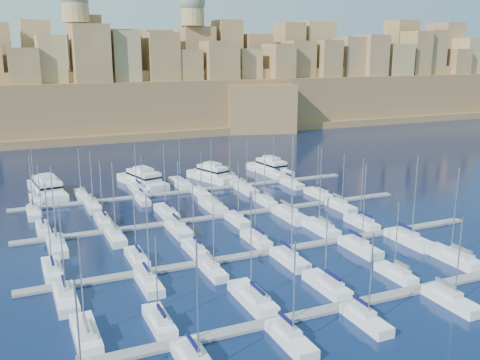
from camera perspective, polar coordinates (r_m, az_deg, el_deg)
name	(u,v)px	position (r m, az deg, el deg)	size (l,w,h in m)	color
ground	(247,231)	(103.09, 0.70, -5.42)	(600.00, 600.00, 0.00)	black
pontoon_near	(351,304)	(75.82, 11.75, -12.86)	(84.00, 2.00, 0.40)	slate
pontoon_mid_near	(276,250)	(92.91, 3.81, -7.50)	(84.00, 2.00, 0.40)	slate
pontoon_mid_far	(227,215)	(111.73, -1.44, -3.79)	(84.00, 2.00, 0.40)	slate
pontoon_far	(192,191)	(131.54, -5.12, -1.15)	(84.00, 2.00, 0.40)	slate
sailboat_0	(86,334)	(68.80, -16.13, -15.54)	(2.79, 9.29, 13.27)	white
sailboat_1	(159,321)	(69.79, -8.59, -14.70)	(2.48, 8.27, 11.89)	white
sailboat_2	(253,298)	(74.74, 1.37, -12.48)	(3.12, 10.41, 15.74)	white
sailboat_3	(327,285)	(79.56, 9.26, -10.99)	(2.81, 9.36, 13.97)	white
sailboat_4	(396,274)	(85.65, 16.32, -9.57)	(2.32, 7.72, 12.24)	white
sailboat_5	(454,257)	(94.96, 21.83, -7.65)	(3.16, 10.52, 15.95)	white
sailboat_8	(291,339)	(65.75, 5.41, -16.49)	(2.60, 8.66, 13.29)	white
sailboat_9	(366,319)	(71.36, 13.25, -14.25)	(2.44, 8.12, 12.74)	white
sailboat_10	(451,300)	(79.63, 21.59, -11.82)	(2.66, 8.87, 13.00)	white
sailboat_12	(53,270)	(88.44, -19.37, -9.03)	(2.72, 9.07, 14.83)	white
sailboat_13	(137,258)	(89.80, -10.93, -8.15)	(2.52, 8.39, 11.40)	white
sailboat_14	(195,249)	(92.20, -4.84, -7.34)	(2.45, 8.18, 13.35)	white
sailboat_15	(256,239)	(96.50, 1.74, -6.32)	(2.55, 8.50, 13.67)	white
sailboat_16	(321,228)	(103.56, 8.59, -5.04)	(2.98, 9.93, 16.54)	white
sailboat_17	(362,223)	(108.08, 12.87, -4.45)	(2.60, 8.66, 13.83)	white
sailboat_18	(66,298)	(78.47, -18.09, -11.88)	(2.77, 9.24, 14.55)	white
sailboat_19	(149,283)	(80.42, -9.71, -10.73)	(2.58, 8.58, 14.68)	white
sailboat_20	(213,270)	(83.63, -2.93, -9.59)	(2.27, 7.55, 11.61)	white
sailboat_21	(289,259)	(88.11, 5.29, -8.37)	(2.75, 9.17, 12.45)	white
sailboat_22	(360,247)	(94.99, 12.63, -6.97)	(2.87, 9.57, 15.91)	white
sailboat_23	(409,239)	(101.04, 17.58, -6.02)	(3.11, 10.37, 16.50)	white
sailboat_24	(43,229)	(108.63, -20.26, -4.89)	(2.38, 7.94, 13.13)	white
sailboat_25	(103,221)	(109.99, -14.37, -4.23)	(2.56, 8.52, 12.96)	white
sailboat_26	(166,212)	(113.30, -7.85, -3.37)	(2.96, 9.88, 15.48)	white
sailboat_27	(213,206)	(116.71, -2.93, -2.75)	(3.13, 10.42, 15.73)	white
sailboat_28	(265,201)	(120.40, 2.72, -2.26)	(2.38, 7.94, 12.07)	white
sailboat_29	(318,194)	(127.60, 8.36, -1.47)	(2.66, 8.88, 12.55)	white
sailboat_30	(57,246)	(98.62, -18.97, -6.63)	(2.94, 9.80, 15.22)	white
sailboat_31	(115,237)	(100.25, -13.15, -5.90)	(2.65, 8.82, 15.05)	white
sailboat_32	(178,229)	(102.43, -6.59, -5.20)	(2.94, 9.81, 14.30)	white
sailboat_33	(237,220)	(107.26, -0.30, -4.24)	(2.47, 8.24, 12.80)	white
sailboat_34	(289,214)	(110.83, 5.30, -3.67)	(3.32, 11.05, 18.37)	white
sailboat_35	(341,206)	(118.58, 10.68, -2.73)	(2.63, 8.78, 12.57)	white
sailboat_36	(35,200)	(129.81, -20.99, -1.99)	(2.43, 8.09, 12.39)	white
sailboat_37	(81,195)	(130.76, -16.55, -1.53)	(2.53, 8.44, 12.00)	white
sailboat_38	(137,188)	(133.61, -10.92, -0.87)	(2.96, 9.87, 14.92)	white
sailboat_39	(181,183)	(136.92, -6.31, -0.34)	(3.24, 10.79, 15.35)	white
sailboat_40	(231,179)	(140.54, -1.02, 0.09)	(2.66, 8.88, 13.27)	white
sailboat_41	(274,175)	(145.93, 3.66, 0.57)	(2.67, 8.89, 12.93)	white
sailboat_42	(34,212)	(119.91, -21.14, -3.24)	(2.64, 8.81, 13.50)	white
sailboat_43	(93,206)	(120.83, -15.43, -2.68)	(2.69, 8.98, 13.40)	white
sailboat_44	(142,199)	(123.58, -10.37, -2.06)	(2.20, 7.33, 11.00)	white
sailboat_45	(201,193)	(127.20, -4.17, -1.41)	(2.35, 7.83, 11.06)	white
sailboat_46	(246,189)	(130.66, 0.63, -0.96)	(2.81, 9.37, 12.68)	white
sailboat_47	(292,183)	(136.68, 5.52, -0.36)	(2.60, 8.67, 13.41)	white
motor_yacht_a	(47,188)	(135.67, -19.88, -0.81)	(8.04, 20.47, 5.25)	white
motor_yacht_b	(143,179)	(138.25, -10.32, 0.06)	(9.69, 19.19, 5.25)	white
motor_yacht_c	(211,174)	(142.03, -3.06, 0.63)	(9.32, 15.89, 5.25)	white
motor_yacht_d	(270,168)	(149.83, 3.23, 1.31)	(7.09, 17.38, 5.25)	white
fortified_city	(101,94)	(247.86, -14.65, 8.83)	(460.00, 108.95, 59.52)	brown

